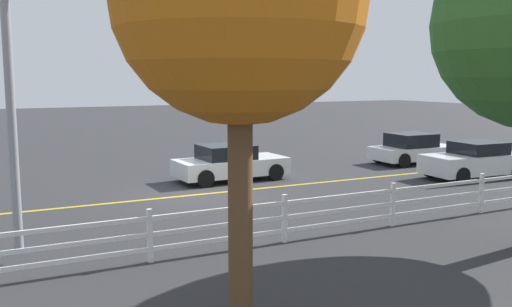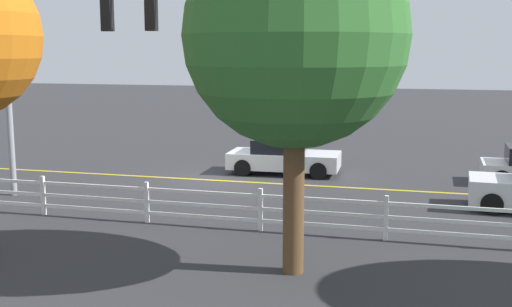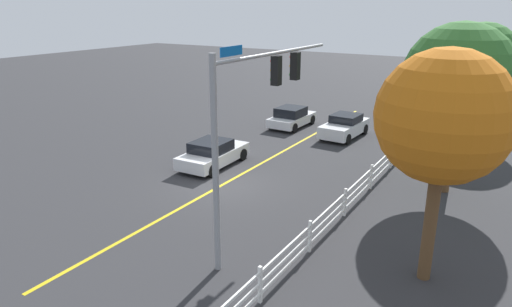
# 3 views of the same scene
# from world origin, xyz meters

# --- Properties ---
(ground_plane) EXTENTS (120.00, 120.00, 0.00)m
(ground_plane) POSITION_xyz_m (0.00, 0.00, 0.00)
(ground_plane) COLOR #2D2D30
(lane_center_stripe) EXTENTS (28.00, 0.16, 0.01)m
(lane_center_stripe) POSITION_xyz_m (-4.00, 0.00, 0.00)
(lane_center_stripe) COLOR gold
(lane_center_stripe) RESTS_ON ground_plane
(signal_assembly) EXTENTS (7.53, 0.38, 6.82)m
(signal_assembly) POSITION_xyz_m (3.73, 3.97, 4.81)
(signal_assembly) COLOR gray
(signal_assembly) RESTS_ON ground_plane
(car_1) EXTENTS (4.30, 2.07, 1.37)m
(car_1) POSITION_xyz_m (-1.85, -1.95, 0.66)
(car_1) COLOR silver
(car_1) RESTS_ON ground_plane
(white_rail_fence) EXTENTS (26.10, 0.10, 1.15)m
(white_rail_fence) POSITION_xyz_m (-3.00, 6.00, 0.60)
(white_rail_fence) COLOR white
(white_rail_fence) RESTS_ON ground_plane
(tree_2) EXTENTS (4.64, 4.64, 7.35)m
(tree_2) POSITION_xyz_m (-4.47, 8.88, 5.01)
(tree_2) COLOR brown
(tree_2) RESTS_ON ground_plane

